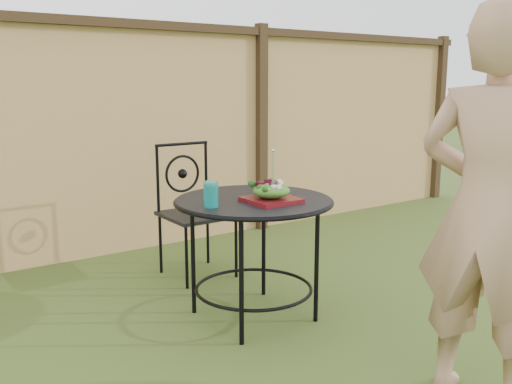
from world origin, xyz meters
TOP-DOWN VIEW (x-y plane):
  - ground at (0.00, 0.00)m, footprint 60.00×60.00m
  - fence at (-0.00, 2.19)m, footprint 8.00×0.12m
  - patio_table at (0.04, 0.47)m, footprint 0.92×0.92m
  - patio_chair at (0.14, 1.37)m, footprint 0.46×0.46m
  - diner at (0.33, -0.85)m, footprint 0.56×0.71m
  - salad_plate at (0.07, 0.34)m, footprint 0.27×0.27m
  - salad at (0.07, 0.34)m, footprint 0.21×0.21m
  - fork at (0.08, 0.34)m, footprint 0.01×0.01m
  - drinking_glass at (-0.27, 0.42)m, footprint 0.08×0.08m

SIDE VIEW (x-z plane):
  - ground at x=0.00m, z-range 0.00..0.00m
  - patio_chair at x=0.14m, z-range 0.03..0.98m
  - patio_table at x=0.04m, z-range 0.22..0.95m
  - salad_plate at x=0.07m, z-range 0.72..0.75m
  - salad at x=0.07m, z-range 0.75..0.83m
  - drinking_glass at x=-0.27m, z-range 0.72..0.86m
  - diner at x=0.33m, z-range 0.00..1.72m
  - fork at x=0.08m, z-range 0.83..1.01m
  - fence at x=0.00m, z-range 0.00..1.90m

